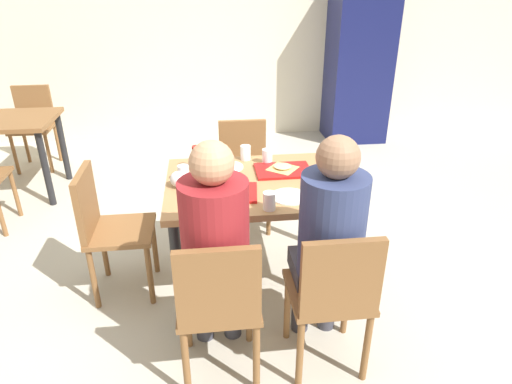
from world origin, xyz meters
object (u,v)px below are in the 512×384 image
object	(u,v)px
person_in_brown_jacket	(329,234)
paper_plate_center	(227,167)
tray_red_near	(226,193)
background_chair_far	(34,120)
drink_fridge	(359,62)
background_table	(5,132)
plastic_cup_c	(183,173)
tray_red_far	(283,170)
chair_far_side	(244,166)
person_in_red	(215,241)
soda_can	(330,167)
pizza_slice_b	(283,167)
plastic_cup_a	(246,153)
foil_bundle	(178,179)
paper_plate_near_edge	(290,196)
chair_near_left	(219,302)
plastic_cup_d	(267,156)
chair_near_right	(333,293)
pizza_slice_a	(228,189)
chair_left_end	(106,223)
plastic_cup_b	(269,201)
main_table	(256,195)

from	to	relation	value
person_in_brown_jacket	paper_plate_center	bearing A→B (deg)	115.69
tray_red_near	background_chair_far	xyz separation A→B (m)	(-1.91, 2.51, -0.24)
drink_fridge	background_table	world-z (taller)	drink_fridge
plastic_cup_c	tray_red_far	bearing A→B (deg)	5.89
tray_red_far	paper_plate_center	bearing A→B (deg)	163.09
chair_far_side	drink_fridge	xyz separation A→B (m)	(1.60, 2.03, 0.45)
person_in_red	soda_can	xyz separation A→B (m)	(0.75, 0.70, 0.05)
pizza_slice_b	plastic_cup_a	world-z (taller)	plastic_cup_a
plastic_cup_c	foil_bundle	xyz separation A→B (m)	(-0.03, -0.09, 0.00)
plastic_cup_a	drink_fridge	xyz separation A→B (m)	(1.63, 2.48, 0.16)
chair_far_side	background_chair_far	distance (m)	2.61
paper_plate_center	paper_plate_near_edge	distance (m)	0.59
chair_far_side	chair_near_left	bearing A→B (deg)	-99.58
tray_red_near	plastic_cup_d	bearing A→B (deg)	55.18
paper_plate_center	plastic_cup_d	world-z (taller)	plastic_cup_d
chair_near_right	background_chair_far	distance (m)	3.98
pizza_slice_a	foil_bundle	bearing A→B (deg)	158.02
plastic_cup_d	pizza_slice_b	bearing A→B (deg)	-59.42
background_chair_far	drink_fridge	bearing A→B (deg)	7.56
chair_left_end	paper_plate_center	xyz separation A→B (m)	(0.77, 0.24, 0.24)
chair_near_left	plastic_cup_a	xyz separation A→B (m)	(0.25, 1.20, 0.29)
chair_left_end	tray_red_far	world-z (taller)	chair_left_end
background_chair_far	paper_plate_near_edge	bearing A→B (deg)	-48.82
pizza_slice_b	foil_bundle	world-z (taller)	foil_bundle
tray_red_near	soda_can	world-z (taller)	soda_can
plastic_cup_b	paper_plate_near_edge	bearing A→B (deg)	43.50
chair_near_right	pizza_slice_b	distance (m)	1.01
chair_far_side	chair_left_end	world-z (taller)	same
drink_fridge	paper_plate_center	bearing A→B (deg)	-124.11
soda_can	chair_far_side	bearing A→B (deg)	120.53
main_table	plastic_cup_b	world-z (taller)	plastic_cup_b
chair_far_side	tray_red_far	world-z (taller)	chair_far_side
main_table	plastic_cup_d	distance (m)	0.34
pizza_slice_a	pizza_slice_b	size ratio (longest dim) A/B	1.27
chair_near_left	tray_red_far	bearing A→B (deg)	63.67
person_in_red	drink_fridge	world-z (taller)	drink_fridge
chair_far_side	plastic_cup_b	size ratio (longest dim) A/B	8.57
plastic_cup_c	foil_bundle	bearing A→B (deg)	-107.55
chair_near_left	tray_red_far	size ratio (longest dim) A/B	2.38
chair_left_end	paper_plate_near_edge	bearing A→B (deg)	-12.33
chair_near_right	soda_can	world-z (taller)	soda_can
plastic_cup_c	soda_can	size ratio (longest dim) A/B	0.82
tray_red_near	tray_red_far	xyz separation A→B (m)	(0.39, 0.29, 0.00)
main_table	foil_bundle	bearing A→B (deg)	-177.34
paper_plate_center	pizza_slice_b	xyz separation A→B (m)	(0.36, -0.09, 0.02)
chair_near_right	person_in_red	bearing A→B (deg)	165.85
tray_red_near	plastic_cup_c	world-z (taller)	plastic_cup_c
tray_red_near	soda_can	xyz separation A→B (m)	(0.67, 0.18, 0.05)
chair_near_right	person_in_red	world-z (taller)	person_in_red
plastic_cup_c	drink_fridge	size ratio (longest dim) A/B	0.05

